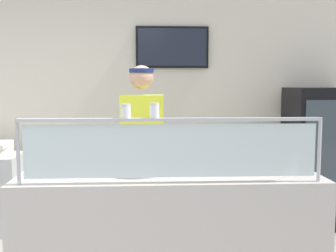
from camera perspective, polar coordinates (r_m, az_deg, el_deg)
The scene contains 9 objects.
shop_rear_unit at distance 4.95m, azimuth -1.11°, elevation 3.10°, with size 6.56×0.13×2.70m.
serving_counter at distance 3.14m, azimuth 0.14°, elevation -15.08°, with size 2.16×0.72×0.95m, color #BCB7B2.
sneeze_guard at distance 2.66m, azimuth 0.50°, elevation -2.21°, with size 1.98×0.06×0.43m.
pizza_tray at distance 3.04m, azimuth -4.57°, elevation -6.11°, with size 0.46×0.46×0.04m.
pizza_server at distance 3.02m, azimuth -4.12°, elevation -5.77°, with size 0.07×0.28×0.01m, color #ADAFB7.
parmesan_shaker at distance 2.64m, azimuth -5.89°, elevation 1.95°, with size 0.07×0.07×0.09m.
pepper_flake_shaker at distance 2.63m, azimuth -1.90°, elevation 2.03°, with size 0.06×0.06×0.10m.
worker_figure at distance 3.69m, azimuth -3.57°, elevation -3.38°, with size 0.41×0.50×1.76m.
drink_fridge at distance 4.96m, azimuth 20.23°, elevation -3.99°, with size 0.70×0.65×1.56m.
Camera 1 is at (0.92, -2.57, 1.60)m, focal length 43.95 mm.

